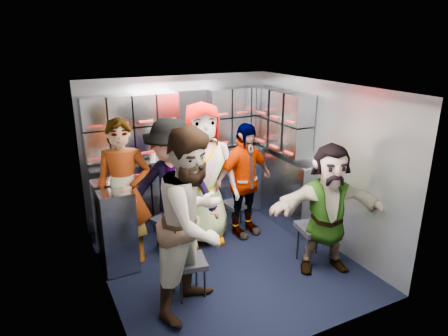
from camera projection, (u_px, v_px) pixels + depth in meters
name	position (u px, v px, depth m)	size (l,w,h in m)	color
floor	(226.00, 261.00, 4.89)	(3.00, 3.00, 0.00)	black
wall_back	(180.00, 149.00, 5.83)	(2.80, 0.04, 2.10)	gray
wall_left	(101.00, 202.00, 3.96)	(0.04, 3.00, 2.10)	gray
wall_right	(323.00, 164.00, 5.15)	(0.04, 3.00, 2.10)	gray
ceiling	(227.00, 88.00, 4.22)	(2.80, 3.00, 0.02)	silver
cart_bank_back	(186.00, 189.00, 5.83)	(2.68, 0.38, 0.99)	#9A9EA9
cart_bank_left	(115.00, 226.00, 4.70)	(0.38, 0.76, 0.99)	#9A9EA9
counter	(185.00, 155.00, 5.66)	(2.68, 0.42, 0.03)	#ADAFB4
locker_bank_back	(183.00, 121.00, 5.56)	(2.68, 0.28, 0.82)	#9A9EA9
locker_bank_right	(284.00, 121.00, 5.54)	(0.28, 1.00, 0.82)	#9A9EA9
right_cabinet	(284.00, 190.00, 5.77)	(0.28, 1.20, 1.00)	#9A9EA9
coffee_niche	(193.00, 120.00, 5.70)	(0.46, 0.16, 0.84)	black
red_latch_strip	(191.00, 168.00, 5.54)	(2.60, 0.02, 0.03)	#B11A19
jump_seat_near_left	(189.00, 264.00, 4.14)	(0.41, 0.39, 0.42)	black
jump_seat_mid_left	(169.00, 221.00, 5.06)	(0.46, 0.45, 0.43)	black
jump_seat_center	(198.00, 210.00, 5.45)	(0.44, 0.43, 0.40)	black
jump_seat_mid_right	(237.00, 205.00, 5.61)	(0.37, 0.35, 0.40)	black
jump_seat_near_right	(315.00, 230.00, 4.76)	(0.46, 0.44, 0.48)	black
attendant_standing	(124.00, 193.00, 4.65)	(0.64, 0.42, 1.76)	black
attendant_arc_a	(194.00, 222.00, 3.81)	(0.91, 0.71, 1.87)	black
attendant_arc_b	(172.00, 190.00, 4.75)	(1.12, 0.65, 1.74)	black
attendant_arc_c	(203.00, 174.00, 5.11)	(0.91, 0.59, 1.86)	black
attendant_arc_d	(244.00, 181.00, 5.32)	(0.92, 0.38, 1.56)	black
attendant_arc_e	(328.00, 209.00, 4.50)	(1.42, 0.45, 1.53)	black
bottle_left	(166.00, 149.00, 5.45)	(0.07, 0.07, 0.23)	white
bottle_mid	(155.00, 151.00, 5.39)	(0.07, 0.07, 0.23)	white
bottle_right	(207.00, 143.00, 5.71)	(0.07, 0.07, 0.25)	white
cup_left	(153.00, 156.00, 5.38)	(0.08, 0.08, 0.10)	tan
cup_right	(224.00, 146.00, 5.84)	(0.08, 0.08, 0.11)	tan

